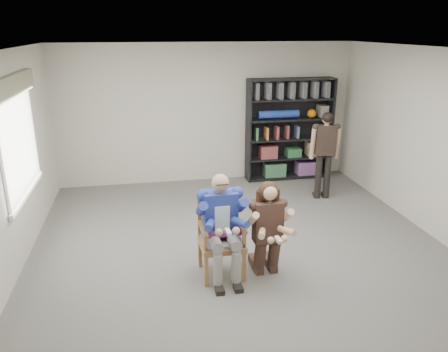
{
  "coord_description": "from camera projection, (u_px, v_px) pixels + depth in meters",
  "views": [
    {
      "loc": [
        -1.31,
        -5.19,
        3.06
      ],
      "look_at": [
        -0.2,
        0.6,
        1.05
      ],
      "focal_mm": 35.0,
      "sensor_mm": 36.0,
      "label": 1
    }
  ],
  "objects": [
    {
      "name": "seated_man",
      "position": [
        221.0,
        226.0,
        5.51
      ],
      "size": [
        0.62,
        0.84,
        1.37
      ],
      "primitive_type": null,
      "rotation": [
        0.0,
        0.0,
        0.03
      ],
      "color": "navy",
      "rests_on": "floor"
    },
    {
      "name": "armchair",
      "position": [
        221.0,
        237.0,
        5.56
      ],
      "size": [
        0.63,
        0.61,
        1.06
      ],
      "primitive_type": null,
      "rotation": [
        0.0,
        0.0,
        0.03
      ],
      "color": "#925D3C",
      "rests_on": "floor"
    },
    {
      "name": "floor",
      "position": [
        246.0,
        260.0,
        6.05
      ],
      "size": [
        6.0,
        7.0,
        0.01
      ],
      "primitive_type": "cube",
      "color": "#5E5C57",
      "rests_on": "ground"
    },
    {
      "name": "kneeling_woman",
      "position": [
        268.0,
        231.0,
        5.52
      ],
      "size": [
        0.55,
        0.86,
        1.26
      ],
      "primitive_type": null,
      "rotation": [
        0.0,
        0.0,
        0.03
      ],
      "color": "#38281E",
      "rests_on": "floor"
    },
    {
      "name": "bookshelf",
      "position": [
        289.0,
        130.0,
        9.06
      ],
      "size": [
        1.8,
        0.38,
        2.1
      ],
      "primitive_type": null,
      "color": "black",
      "rests_on": "floor"
    },
    {
      "name": "standing_man",
      "position": [
        324.0,
        156.0,
        8.02
      ],
      "size": [
        0.54,
        0.34,
        1.64
      ],
      "primitive_type": null,
      "rotation": [
        0.0,
        0.0,
        -0.12
      ],
      "color": "black",
      "rests_on": "floor"
    },
    {
      "name": "room_shell",
      "position": [
        248.0,
        164.0,
        5.6
      ],
      "size": [
        6.0,
        7.0,
        2.8
      ],
      "primitive_type": null,
      "color": "beige",
      "rests_on": "ground"
    },
    {
      "name": "window_left",
      "position": [
        20.0,
        139.0,
        5.93
      ],
      "size": [
        0.16,
        2.0,
        1.75
      ],
      "primitive_type": null,
      "color": "white",
      "rests_on": "room_shell"
    }
  ]
}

